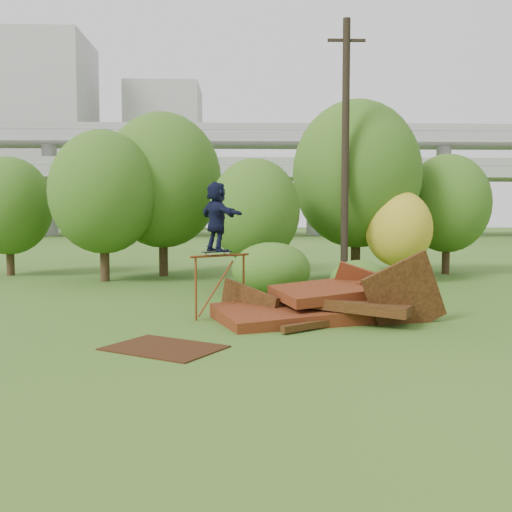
{
  "coord_description": "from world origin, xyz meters",
  "views": [
    {
      "loc": [
        -1.22,
        -12.63,
        2.62
      ],
      "look_at": [
        -0.8,
        2.0,
        1.6
      ],
      "focal_mm": 40.0,
      "sensor_mm": 36.0,
      "label": 1
    }
  ],
  "objects_px": {
    "scrap_pile": "(319,306)",
    "flat_plate": "(164,348)",
    "utility_pole": "(345,152)",
    "skater": "(217,217)"
  },
  "relations": [
    {
      "from": "scrap_pile",
      "to": "skater",
      "type": "distance_m",
      "value": 3.46
    },
    {
      "from": "scrap_pile",
      "to": "flat_plate",
      "type": "height_order",
      "value": "scrap_pile"
    },
    {
      "from": "flat_plate",
      "to": "skater",
      "type": "bearing_deg",
      "value": 74.89
    },
    {
      "from": "scrap_pile",
      "to": "utility_pole",
      "type": "distance_m",
      "value": 8.79
    },
    {
      "from": "skater",
      "to": "utility_pole",
      "type": "xyz_separation_m",
      "value": [
        4.54,
        6.77,
        2.4
      ]
    },
    {
      "from": "utility_pole",
      "to": "scrap_pile",
      "type": "bearing_deg",
      "value": -105.15
    },
    {
      "from": "skater",
      "to": "utility_pole",
      "type": "distance_m",
      "value": 8.49
    },
    {
      "from": "flat_plate",
      "to": "scrap_pile",
      "type": "bearing_deg",
      "value": 40.27
    },
    {
      "from": "utility_pole",
      "to": "flat_plate",
      "type": "bearing_deg",
      "value": -118.21
    },
    {
      "from": "skater",
      "to": "flat_plate",
      "type": "height_order",
      "value": "skater"
    }
  ]
}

